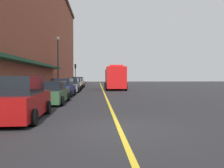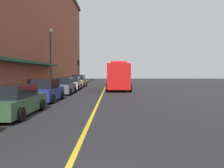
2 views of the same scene
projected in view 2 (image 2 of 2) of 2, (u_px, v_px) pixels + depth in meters
The scene contains 14 objects.
ground_plane at pixel (103, 90), 28.44m from camera, with size 112.00×112.00×0.00m, color #232326.
sidewalk_left at pixel (53, 89), 28.41m from camera, with size 2.40×70.00×0.15m, color #9E9B93.
lane_center_stripe at pixel (103, 90), 28.44m from camera, with size 0.16×70.00×0.01m, color gold.
parked_car_1 at pixel (13, 101), 11.28m from camera, with size 2.02×4.87×1.54m.
parked_car_2 at pixel (44, 91), 16.86m from camera, with size 2.12×4.25×1.66m.
parked_car_3 at pixel (63, 86), 22.96m from camera, with size 2.07×4.84×1.66m.
parked_car_4 at pixel (71, 83), 28.65m from camera, with size 2.12×4.68×1.68m.
parked_car_5 at pixel (78, 81), 34.65m from camera, with size 2.15×4.29×1.81m.
fire_truck at pixel (117, 77), 27.99m from camera, with size 2.91×7.77×3.38m.
parking_meter_0 at pixel (66, 80), 32.45m from camera, with size 0.14×0.18×1.33m.
parking_meter_1 at pixel (70, 80), 35.29m from camera, with size 0.14×0.18×1.33m.
parking_meter_3 at pixel (40, 85), 20.40m from camera, with size 0.14×0.18×1.33m.
street_lamp_left at pixel (50, 53), 25.85m from camera, with size 0.44×0.44×6.94m.
traffic_light_near at pixel (77, 67), 42.61m from camera, with size 0.38×0.36×4.30m.
Camera 2 is at (0.98, -3.37, 2.12)m, focal length 36.78 mm.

